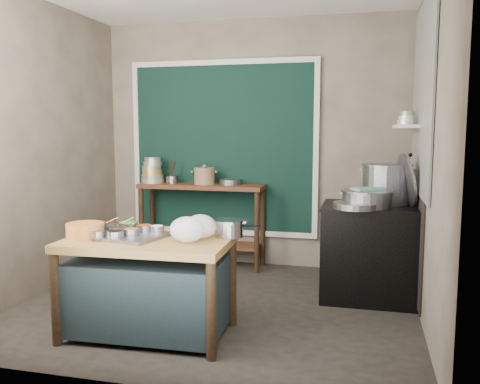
% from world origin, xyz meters
% --- Properties ---
extents(floor, '(3.50, 3.00, 0.02)m').
position_xyz_m(floor, '(0.00, 0.00, -0.01)').
color(floor, '#2E2923').
rests_on(floor, ground).
extents(back_wall, '(3.50, 0.02, 2.80)m').
position_xyz_m(back_wall, '(0.00, 1.51, 1.40)').
color(back_wall, gray).
rests_on(back_wall, floor).
extents(left_wall, '(0.02, 3.00, 2.80)m').
position_xyz_m(left_wall, '(-1.76, 0.00, 1.40)').
color(left_wall, gray).
rests_on(left_wall, floor).
extents(right_wall, '(0.02, 3.00, 2.80)m').
position_xyz_m(right_wall, '(1.76, 0.00, 1.40)').
color(right_wall, gray).
rests_on(right_wall, floor).
extents(curtain_panel, '(2.10, 0.02, 1.90)m').
position_xyz_m(curtain_panel, '(-0.35, 1.47, 1.35)').
color(curtain_panel, black).
rests_on(curtain_panel, back_wall).
extents(curtain_frame, '(2.22, 0.03, 2.02)m').
position_xyz_m(curtain_frame, '(-0.35, 1.46, 1.35)').
color(curtain_frame, beige).
rests_on(curtain_frame, back_wall).
extents(tile_panel, '(0.02, 1.70, 1.70)m').
position_xyz_m(tile_panel, '(1.74, 0.55, 1.85)').
color(tile_panel, '#B2B2AA').
rests_on(tile_panel, right_wall).
extents(soot_patch, '(0.01, 1.30, 1.30)m').
position_xyz_m(soot_patch, '(1.74, 0.65, 0.70)').
color(soot_patch, black).
rests_on(soot_patch, right_wall).
extents(wall_shelf, '(0.22, 0.70, 0.03)m').
position_xyz_m(wall_shelf, '(1.63, 0.85, 1.60)').
color(wall_shelf, beige).
rests_on(wall_shelf, right_wall).
extents(prep_table, '(1.28, 0.77, 0.75)m').
position_xyz_m(prep_table, '(-0.31, -0.75, 0.38)').
color(prep_table, olive).
rests_on(prep_table, floor).
extents(back_counter, '(1.45, 0.40, 0.95)m').
position_xyz_m(back_counter, '(-0.55, 1.28, 0.47)').
color(back_counter, '#522B17').
rests_on(back_counter, floor).
extents(stove_block, '(0.90, 0.68, 0.85)m').
position_xyz_m(stove_block, '(1.35, 0.55, 0.42)').
color(stove_block, black).
rests_on(stove_block, floor).
extents(stove_top, '(0.92, 0.69, 0.03)m').
position_xyz_m(stove_top, '(1.35, 0.55, 0.86)').
color(stove_top, black).
rests_on(stove_top, stove_block).
extents(condiment_tray, '(0.67, 0.54, 0.03)m').
position_xyz_m(condiment_tray, '(-0.51, -0.72, 0.76)').
color(condiment_tray, gray).
rests_on(condiment_tray, prep_table).
extents(condiment_bowls, '(0.55, 0.44, 0.06)m').
position_xyz_m(condiment_bowls, '(-0.55, -0.69, 0.80)').
color(condiment_bowls, gray).
rests_on(condiment_bowls, condiment_tray).
extents(yellow_basin, '(0.38, 0.38, 0.11)m').
position_xyz_m(yellow_basin, '(-0.79, -0.81, 0.81)').
color(yellow_basin, '#CF803F').
rests_on(yellow_basin, prep_table).
extents(saucepan, '(0.31, 0.31, 0.13)m').
position_xyz_m(saucepan, '(0.26, -0.51, 0.82)').
color(saucepan, gray).
rests_on(saucepan, prep_table).
extents(plastic_bag_a, '(0.30, 0.27, 0.19)m').
position_xyz_m(plastic_bag_a, '(0.02, -0.78, 0.85)').
color(plastic_bag_a, white).
rests_on(plastic_bag_a, prep_table).
extents(plastic_bag_b, '(0.27, 0.23, 0.18)m').
position_xyz_m(plastic_bag_b, '(0.07, -0.61, 0.84)').
color(plastic_bag_b, white).
rests_on(plastic_bag_b, prep_table).
extents(bowl_stack, '(0.27, 0.27, 0.30)m').
position_xyz_m(bowl_stack, '(-1.15, 1.27, 1.08)').
color(bowl_stack, tan).
rests_on(bowl_stack, back_counter).
extents(utensil_cup, '(0.15, 0.15, 0.08)m').
position_xyz_m(utensil_cup, '(-0.91, 1.27, 0.99)').
color(utensil_cup, gray).
rests_on(utensil_cup, back_counter).
extents(ceramic_crock, '(0.29, 0.29, 0.17)m').
position_xyz_m(ceramic_crock, '(-0.51, 1.26, 1.04)').
color(ceramic_crock, '#866949').
rests_on(ceramic_crock, back_counter).
extents(wide_bowl, '(0.29, 0.29, 0.06)m').
position_xyz_m(wide_bowl, '(-0.21, 1.29, 0.98)').
color(wide_bowl, gray).
rests_on(wide_bowl, back_counter).
extents(stock_pot, '(0.49, 0.49, 0.37)m').
position_xyz_m(stock_pot, '(1.46, 0.69, 1.06)').
color(stock_pot, gray).
rests_on(stock_pot, stove_top).
extents(pot_lid, '(0.21, 0.50, 0.48)m').
position_xyz_m(pot_lid, '(1.64, 0.56, 1.12)').
color(pot_lid, gray).
rests_on(pot_lid, stove_top).
extents(steamer, '(0.61, 0.61, 0.15)m').
position_xyz_m(steamer, '(1.29, 0.42, 0.96)').
color(steamer, gray).
rests_on(steamer, stove_top).
extents(green_cloth, '(0.30, 0.28, 0.02)m').
position_xyz_m(green_cloth, '(1.29, 0.42, 1.04)').
color(green_cloth, slate).
rests_on(green_cloth, steamer).
extents(shallow_pan, '(0.53, 0.53, 0.05)m').
position_xyz_m(shallow_pan, '(1.20, 0.32, 0.91)').
color(shallow_pan, gray).
rests_on(shallow_pan, stove_top).
extents(shelf_bowl_stack, '(0.15, 0.15, 0.12)m').
position_xyz_m(shelf_bowl_stack, '(1.63, 0.80, 1.67)').
color(shelf_bowl_stack, silver).
rests_on(shelf_bowl_stack, wall_shelf).
extents(shelf_bowl_green, '(0.16, 0.16, 0.05)m').
position_xyz_m(shelf_bowl_green, '(1.63, 1.06, 1.64)').
color(shelf_bowl_green, gray).
rests_on(shelf_bowl_green, wall_shelf).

